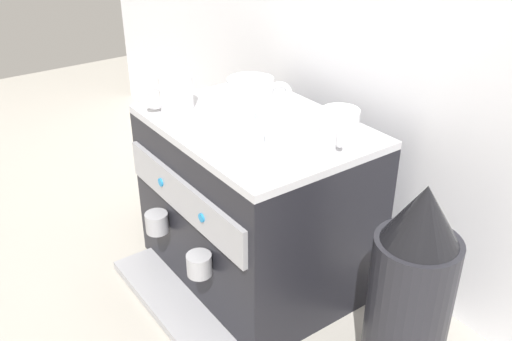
# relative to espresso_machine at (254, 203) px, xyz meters

# --- Properties ---
(ground_plane) EXTENTS (4.00, 4.00, 0.00)m
(ground_plane) POSITION_rel_espresso_machine_xyz_m (0.00, 0.00, -0.21)
(ground_plane) COLOR #9E998E
(tiled_backsplash_wall) EXTENTS (2.80, 0.03, 0.93)m
(tiled_backsplash_wall) POSITION_rel_espresso_machine_xyz_m (0.00, 0.30, 0.25)
(tiled_backsplash_wall) COLOR silver
(tiled_backsplash_wall) RESTS_ON ground_plane
(espresso_machine) EXTENTS (0.53, 0.50, 0.43)m
(espresso_machine) POSITION_rel_espresso_machine_xyz_m (0.00, 0.00, 0.00)
(espresso_machine) COLOR black
(espresso_machine) RESTS_ON ground_plane
(ceramic_cup_0) EXTENTS (0.08, 0.13, 0.08)m
(ceramic_cup_0) POSITION_rel_espresso_machine_xyz_m (-0.18, -0.11, 0.26)
(ceramic_cup_0) COLOR white
(ceramic_cup_0) RESTS_ON espresso_machine
(ceramic_cup_1) EXTENTS (0.09, 0.12, 0.08)m
(ceramic_cup_1) POSITION_rel_espresso_machine_xyz_m (-0.05, 0.05, 0.26)
(ceramic_cup_1) COLOR white
(ceramic_cup_1) RESTS_ON espresso_machine
(ceramic_cup_2) EXTENTS (0.11, 0.10, 0.07)m
(ceramic_cup_2) POSITION_rel_espresso_machine_xyz_m (0.18, 0.09, 0.25)
(ceramic_cup_2) COLOR white
(ceramic_cup_2) RESTS_ON espresso_machine
(ceramic_bowl_0) EXTENTS (0.10, 0.10, 0.04)m
(ceramic_bowl_0) POSITION_rel_espresso_machine_xyz_m (0.08, -0.09, 0.24)
(ceramic_bowl_0) COLOR silver
(ceramic_bowl_0) RESTS_ON espresso_machine
(ceramic_bowl_1) EXTENTS (0.11, 0.11, 0.04)m
(ceramic_bowl_1) POSITION_rel_espresso_machine_xyz_m (0.05, 0.03, 0.24)
(ceramic_bowl_1) COLOR silver
(ceramic_bowl_1) RESTS_ON espresso_machine
(ceramic_bowl_2) EXTENTS (0.12, 0.12, 0.04)m
(ceramic_bowl_2) POSITION_rel_espresso_machine_xyz_m (-0.17, 0.11, 0.23)
(ceramic_bowl_2) COLOR silver
(ceramic_bowl_2) RESTS_ON espresso_machine
(coffee_grinder) EXTENTS (0.17, 0.17, 0.46)m
(coffee_grinder) POSITION_rel_espresso_machine_xyz_m (0.45, 0.05, 0.00)
(coffee_grinder) COLOR black
(coffee_grinder) RESTS_ON ground_plane
(milk_pitcher) EXTENTS (0.10, 0.10, 0.12)m
(milk_pitcher) POSITION_rel_espresso_machine_xyz_m (-0.41, 0.02, -0.15)
(milk_pitcher) COLOR #B7B7BC
(milk_pitcher) RESTS_ON ground_plane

